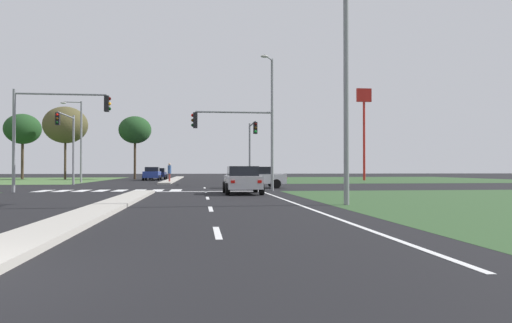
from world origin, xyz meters
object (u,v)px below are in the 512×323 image
object	(u,v)px
treeline_second	(23,129)
street_lamp_near	(344,54)
pedestrian_at_median	(169,170)
street_lamp_third	(79,137)
car_silver_near	(242,180)
street_lamp_second	(271,116)
traffic_signal_far_right	(252,141)
treeline_fourth	(135,130)
car_white_third	(256,177)
car_blue_fourth	(152,174)
treeline_third	(65,125)
traffic_signal_near_left	(50,121)
traffic_signal_far_left	(68,136)
car_navy_second	(158,173)
fastfood_pole_sign	(364,113)
traffic_signal_near_right	(241,133)

from	to	relation	value
treeline_second	street_lamp_near	bearing A→B (deg)	-59.55
pedestrian_at_median	street_lamp_third	bearing A→B (deg)	-179.29
car_silver_near	street_lamp_second	world-z (taller)	street_lamp_second
traffic_signal_far_right	pedestrian_at_median	size ratio (longest dim) A/B	3.03
treeline_fourth	car_white_third	bearing A→B (deg)	-67.32
street_lamp_second	treeline_second	size ratio (longest dim) A/B	1.12
street_lamp_near	street_lamp_third	size ratio (longest dim) A/B	1.28
car_blue_fourth	street_lamp_second	bearing A→B (deg)	116.58
treeline_second	treeline_third	distance (m)	6.85
traffic_signal_far_right	traffic_signal_near_left	bearing A→B (deg)	-138.93
traffic_signal_far_right	street_lamp_second	bearing A→B (deg)	-79.18
street_lamp_near	treeline_fourth	size ratio (longest dim) A/B	1.27
street_lamp_second	traffic_signal_far_right	bearing A→B (deg)	100.82
car_silver_near	traffic_signal_far_left	bearing A→B (deg)	131.57
car_navy_second	traffic_signal_far_right	world-z (taller)	traffic_signal_far_right
traffic_signal_far_left	treeline_third	distance (m)	24.73
traffic_signal_far_right	pedestrian_at_median	world-z (taller)	traffic_signal_far_right
car_navy_second	car_blue_fourth	bearing A→B (deg)	87.79
fastfood_pole_sign	street_lamp_third	bearing A→B (deg)	-169.89
treeline_fourth	pedestrian_at_median	bearing A→B (deg)	-71.58
traffic_signal_far_right	treeline_second	size ratio (longest dim) A/B	0.62
street_lamp_near	fastfood_pole_sign	bearing A→B (deg)	69.32
street_lamp_near	treeline_third	size ratio (longest dim) A/B	1.10
car_blue_fourth	traffic_signal_far_left	xyz separation A→B (m)	(-5.16, -17.07, 3.29)
traffic_signal_far_right	treeline_fourth	bearing A→B (deg)	119.66
traffic_signal_far_left	fastfood_pole_sign	xyz separation A→B (m)	(30.27, 14.34, 3.95)
traffic_signal_far_left	treeline_second	xyz separation A→B (m)	(-12.83, 26.41, 2.60)
street_lamp_second	pedestrian_at_median	distance (m)	14.50
car_white_third	traffic_signal_far_left	distance (m)	16.65
car_navy_second	traffic_signal_far_left	distance (m)	23.81
traffic_signal_far_right	treeline_second	bearing A→B (deg)	136.78
car_navy_second	street_lamp_third	world-z (taller)	street_lamp_third
traffic_signal_near_right	treeline_third	bearing A→B (deg)	119.47
treeline_third	treeline_second	bearing A→B (deg)	156.25
street_lamp_third	street_lamp_second	bearing A→B (deg)	-38.15
car_silver_near	street_lamp_second	bearing A→B (deg)	72.45
traffic_signal_far_right	car_white_third	bearing A→B (deg)	-93.66
traffic_signal_far_right	pedestrian_at_median	distance (m)	9.91
traffic_signal_near_right	street_lamp_third	bearing A→B (deg)	125.65
car_silver_near	fastfood_pole_sign	bearing A→B (deg)	59.34
traffic_signal_near_right	treeline_fourth	distance (m)	35.75
traffic_signal_near_left	traffic_signal_far_right	bearing A→B (deg)	41.07
street_lamp_second	car_silver_near	bearing A→B (deg)	-107.55
car_navy_second	treeline_second	distance (m)	19.46
car_navy_second	pedestrian_at_median	xyz separation A→B (m)	(2.46, -16.73, 0.47)
pedestrian_at_median	treeline_fourth	distance (m)	17.93
treeline_second	street_lamp_third	bearing A→B (deg)	-56.69
traffic_signal_near_right	treeline_fourth	xyz separation A→B (m)	(-10.84, 33.95, 2.84)
car_navy_second	traffic_signal_near_left	bearing A→B (deg)	84.35
car_silver_near	street_lamp_near	xyz separation A→B (m)	(3.14, -8.25, 5.00)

